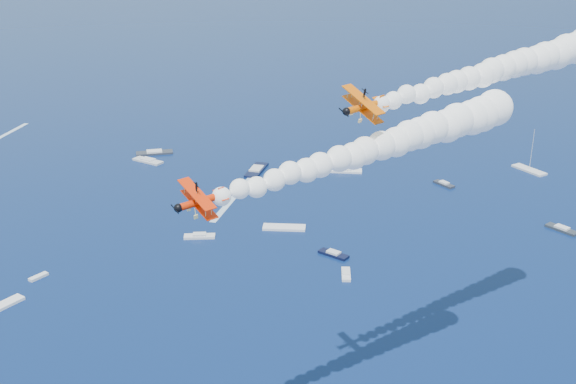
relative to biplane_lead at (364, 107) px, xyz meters
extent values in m
cube|color=black|center=(6.95, 137.09, -59.73)|extent=(10.95, 15.47, 0.70)
cube|color=white|center=(-66.53, 59.66, -59.73)|extent=(9.02, 8.57, 0.70)
cube|color=silver|center=(101.81, 116.67, -59.73)|extent=(8.13, 13.45, 0.70)
cube|color=white|center=(37.28, 129.91, -59.73)|extent=(13.15, 7.64, 0.70)
cube|color=#2D303C|center=(66.42, 110.07, -59.73)|extent=(5.37, 8.11, 0.70)
cube|color=black|center=(16.04, 68.22, -59.73)|extent=(7.62, 8.19, 0.70)
cube|color=#2E323D|center=(-27.78, 164.00, -59.73)|extent=(13.77, 4.53, 0.70)
cube|color=white|center=(-60.14, 72.04, -59.73)|extent=(4.86, 4.44, 0.70)
cube|color=silver|center=(-18.10, 86.95, -59.73)|extent=(9.11, 4.16, 0.70)
cube|color=white|center=(16.15, 56.81, -59.73)|extent=(3.92, 7.24, 0.70)
cube|color=silver|center=(-30.47, 155.15, -59.73)|extent=(11.32, 11.22, 0.70)
cube|color=white|center=(6.60, 87.73, -59.73)|extent=(13.01, 7.30, 0.70)
cube|color=#2C323B|center=(85.00, 69.45, -59.73)|extent=(6.89, 9.64, 0.70)
cube|color=white|center=(-87.95, 199.23, -60.05)|extent=(16.69, 35.76, 0.04)
cube|color=white|center=(-4.89, 113.43, -60.05)|extent=(18.80, 34.87, 0.04)
camera|label=1|loc=(-31.48, -93.42, 26.46)|focal=43.70mm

